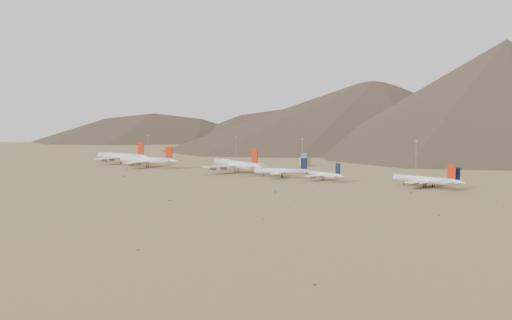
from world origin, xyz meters
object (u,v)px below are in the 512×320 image
Objects in this scene: widebody_west at (121,156)px; narrowbody_a at (282,171)px; narrowbody_b at (323,175)px; control_tower at (305,160)px; widebody_east at (236,164)px; widebody_centre at (147,160)px.

widebody_west is 194.71m from narrowbody_a.
widebody_west is 1.86× the size of narrowbody_b.
widebody_west is at bearing 157.69° from narrowbody_a.
control_tower is (161.22, 80.92, -1.93)m from widebody_west.
widebody_east is 1.75× the size of narrowbody_b.
widebody_east reaches higher than narrowbody_b.
widebody_west reaches higher than widebody_centre.
narrowbody_a is (142.47, 0.81, -1.87)m from widebody_centre.
widebody_centre is 1.71× the size of narrowbody_b.
widebody_centre is at bearing -18.31° from widebody_west.
narrowbody_a reaches higher than narrowbody_b.
narrowbody_b is (33.78, -0.20, -0.55)m from narrowbody_a.
widebody_east is at bearing -99.14° from control_tower.
widebody_centre is 5.44× the size of control_tower.
widebody_centre is 0.98× the size of widebody_east.
narrowbody_a is 33.78m from narrowbody_b.
narrowbody_a is at bearing -159.24° from narrowbody_b.
narrowbody_b is at bearing -54.97° from control_tower.
control_tower is at bearing 33.97° from widebody_centre.
widebody_west reaches higher than control_tower.
widebody_west is 53.83m from widebody_centre.
narrowbody_b reaches higher than control_tower.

